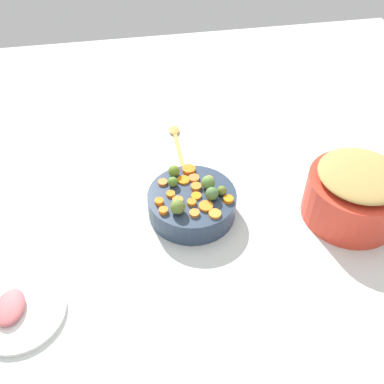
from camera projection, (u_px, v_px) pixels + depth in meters
tabletop at (202, 215)px, 1.29m from camera, size 2.40×2.40×0.02m
serving_bowl_carrots at (192, 204)px, 1.25m from camera, size 0.25×0.25×0.07m
metal_pot at (353, 198)px, 1.23m from camera, size 0.27×0.27×0.14m
stuffing_mound at (361, 175)px, 1.17m from camera, size 0.23×0.23×0.04m
carrot_slice_0 at (228, 199)px, 1.21m from camera, size 0.03×0.03×0.01m
carrot_slice_1 at (194, 178)px, 1.27m from camera, size 0.03×0.03×0.01m
carrot_slice_2 at (163, 211)px, 1.18m from camera, size 0.03×0.03×0.01m
carrot_slice_3 at (178, 200)px, 1.21m from camera, size 0.03×0.03×0.01m
carrot_slice_4 at (192, 202)px, 1.20m from camera, size 0.03×0.03×0.01m
carrot_slice_5 at (163, 182)px, 1.26m from camera, size 0.04×0.04×0.01m
carrot_slice_6 at (207, 206)px, 1.19m from camera, size 0.05×0.05×0.01m
carrot_slice_7 at (189, 170)px, 1.30m from camera, size 0.05×0.05×0.01m
carrot_slice_8 at (215, 214)px, 1.17m from camera, size 0.04×0.04×0.01m
carrot_slice_9 at (196, 196)px, 1.22m from camera, size 0.04×0.04×0.01m
carrot_slice_10 at (209, 179)px, 1.27m from camera, size 0.03×0.03×0.01m
carrot_slice_11 at (159, 202)px, 1.20m from camera, size 0.03×0.03×0.01m
carrot_slice_12 at (184, 180)px, 1.27m from camera, size 0.05×0.05×0.01m
carrot_slice_13 at (194, 213)px, 1.17m from camera, size 0.03×0.03×0.01m
carrot_slice_14 at (196, 187)px, 1.24m from camera, size 0.03×0.03×0.01m
carrot_slice_15 at (171, 194)px, 1.22m from camera, size 0.03×0.03×0.01m
brussels_sprout_0 at (178, 207)px, 1.17m from camera, size 0.04×0.04×0.04m
brussels_sprout_1 at (174, 171)px, 1.28m from camera, size 0.03×0.03×0.03m
brussels_sprout_2 at (208, 183)px, 1.23m from camera, size 0.04×0.04×0.04m
brussels_sprout_3 at (173, 182)px, 1.24m from camera, size 0.03×0.03×0.03m
brussels_sprout_4 at (222, 191)px, 1.22m from camera, size 0.03×0.03×0.03m
brussels_sprout_5 at (212, 194)px, 1.20m from camera, size 0.04×0.04×0.04m
wooden_spoon at (176, 139)px, 1.52m from camera, size 0.04×0.25×0.01m
ham_plate at (20, 312)px, 1.04m from camera, size 0.22×0.22×0.01m
ham_slice_main at (10, 307)px, 1.03m from camera, size 0.08×0.11×0.02m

